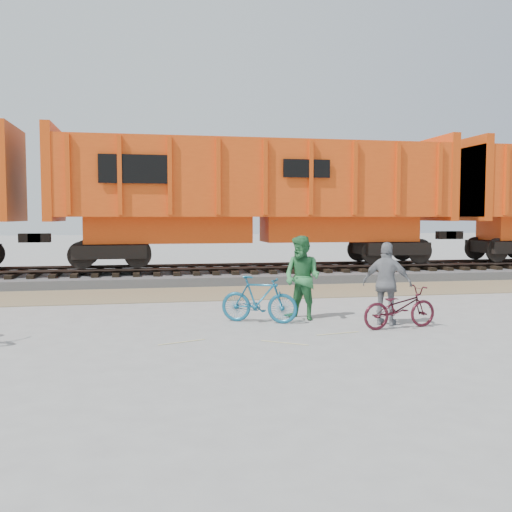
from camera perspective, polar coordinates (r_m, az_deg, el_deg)
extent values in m
plane|color=#9E9E99|center=(11.30, -2.56, -7.54)|extent=(120.00, 120.00, 0.00)
cube|color=#8E7858|center=(16.68, -5.28, -3.77)|extent=(120.00, 3.00, 0.02)
cube|color=slate|center=(20.13, -6.25, -2.04)|extent=(120.00, 4.00, 0.30)
cube|color=black|center=(20.11, -6.25, -1.44)|extent=(0.22, 2.60, 0.12)
cube|color=black|center=(21.61, 11.20, -1.12)|extent=(0.22, 2.60, 0.12)
cylinder|color=#382821|center=(19.38, -6.08, -1.29)|extent=(120.00, 0.12, 0.12)
cylinder|color=#382821|center=(20.81, -6.41, -0.93)|extent=(120.00, 0.12, 0.12)
cube|color=#D6430D|center=(20.46, -23.20, 7.55)|extent=(0.30, 3.06, 3.10)
cube|color=black|center=(20.36, 0.03, 0.28)|extent=(11.20, 2.20, 0.80)
cube|color=#E74C10|center=(20.32, 0.03, 2.68)|extent=(11.76, 1.65, 0.90)
cube|color=#E74C10|center=(20.36, 0.03, 7.61)|extent=(14.00, 3.00, 2.60)
cube|color=#D6430D|center=(20.23, -19.57, 7.68)|extent=(0.30, 3.06, 3.10)
cube|color=#D6430D|center=(22.67, 17.44, 7.31)|extent=(0.30, 3.06, 3.10)
cube|color=black|center=(18.44, -12.08, 8.52)|extent=(2.20, 0.04, 0.90)
cube|color=#D6430D|center=(23.31, 20.28, 7.15)|extent=(0.30, 3.06, 3.10)
imported|color=#175C7E|center=(12.11, 0.30, -4.36)|extent=(1.70, 1.15, 1.00)
imported|color=#44131E|center=(11.87, 14.17, -5.00)|extent=(1.70, 0.80, 0.86)
imported|color=#2F7B40|center=(12.48, 4.64, -2.18)|extent=(1.11, 1.13, 1.84)
imported|color=gray|center=(12.13, 12.98, -2.71)|extent=(1.07, 0.94, 1.73)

